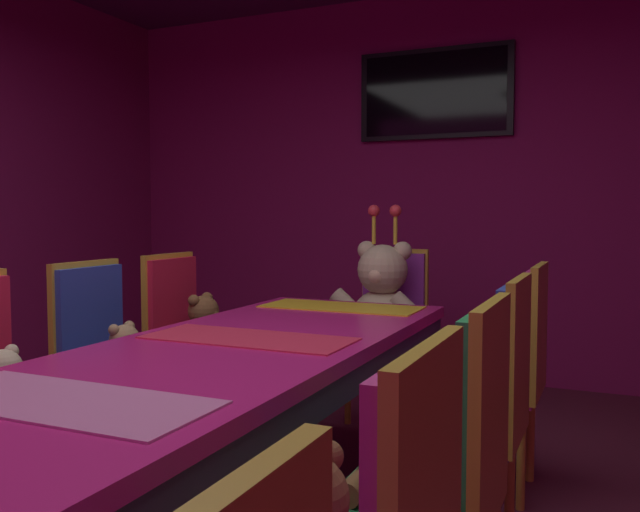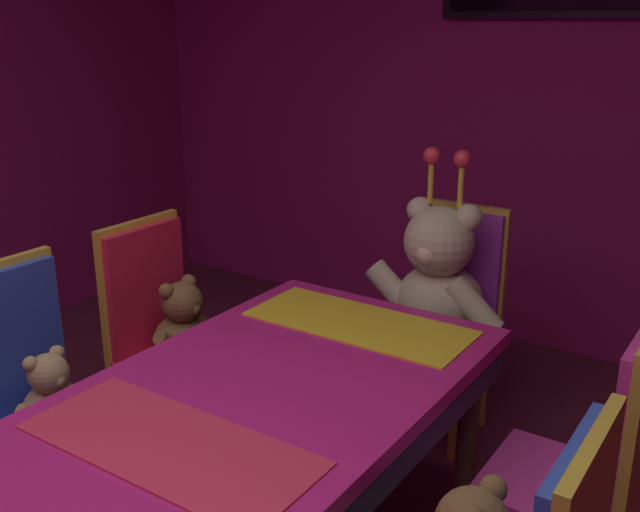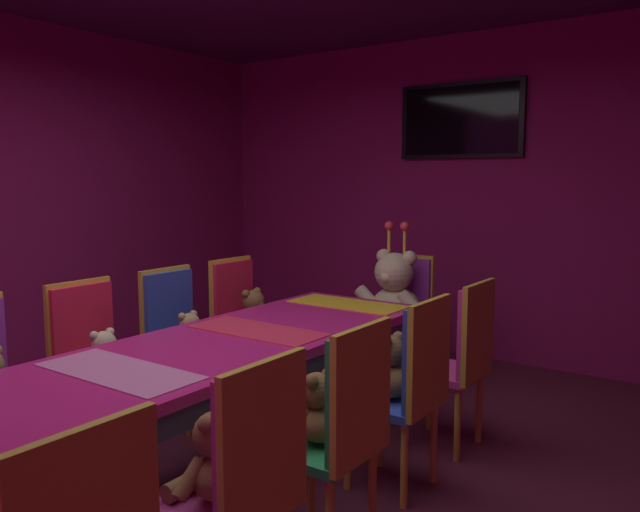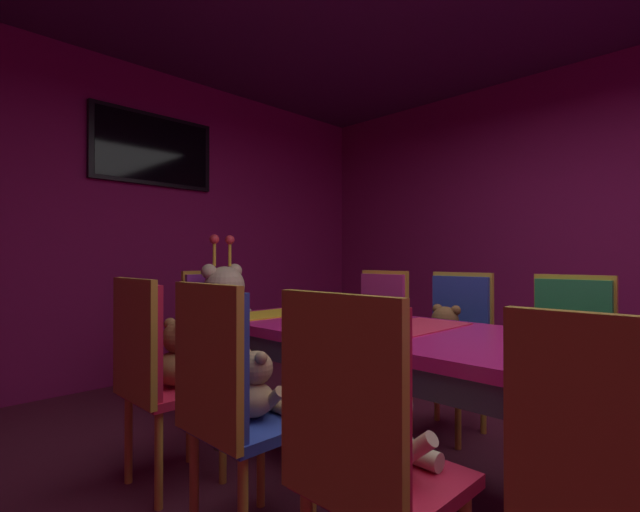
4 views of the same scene
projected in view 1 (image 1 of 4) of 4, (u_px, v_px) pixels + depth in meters
wall_back at (437, 186)px, 4.91m from camera, size 5.20×0.12×2.80m
banquet_table at (174, 391)px, 2.04m from camera, size 0.90×3.16×0.75m
teddy_left_2 at (5, 392)px, 2.34m from camera, size 0.22×0.29×0.27m
chair_left_3 at (100, 349)px, 2.97m from camera, size 0.42×0.41×0.98m
teddy_left_3 at (126, 357)px, 2.91m from camera, size 0.22×0.28×0.26m
chair_left_4 at (181, 328)px, 3.53m from camera, size 0.42×0.41×0.98m
teddy_left_4 at (205, 329)px, 3.47m from camera, size 0.27×0.34×0.32m
chair_right_2 at (458, 454)px, 1.67m from camera, size 0.42×0.41×0.98m
teddy_right_2 at (402, 448)px, 1.73m from camera, size 0.25×0.33×0.31m
chair_right_3 at (494, 391)px, 2.27m from camera, size 0.42×0.41×0.98m
teddy_right_3 at (451, 385)px, 2.33m from camera, size 0.27×0.35×0.33m
chair_right_4 at (519, 355)px, 2.84m from camera, size 0.42×0.41×0.98m
throne_chair at (391, 315)px, 3.98m from camera, size 0.41×0.42×0.98m
king_teddy_bear at (382, 299)px, 3.82m from camera, size 0.61×0.47×0.79m
wall_tv at (435, 94)px, 4.78m from camera, size 1.10×0.06×0.64m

